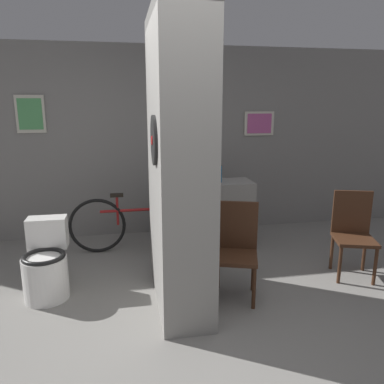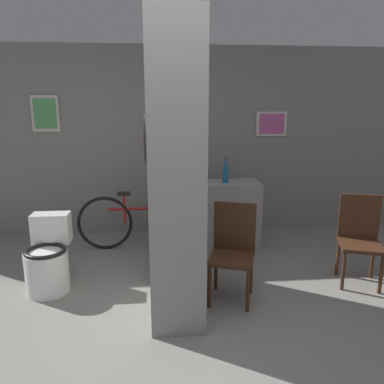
% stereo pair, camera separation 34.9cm
% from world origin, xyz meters
% --- Properties ---
extents(ground_plane, '(14.00, 14.00, 0.00)m').
position_xyz_m(ground_plane, '(0.00, 0.00, 0.00)').
color(ground_plane, gray).
extents(wall_back, '(8.00, 0.09, 2.60)m').
position_xyz_m(wall_back, '(-0.00, 2.63, 1.30)').
color(wall_back, gray).
rests_on(wall_back, ground_plane).
extents(pillar_center, '(0.47, 1.30, 2.60)m').
position_xyz_m(pillar_center, '(0.03, 0.65, 1.30)').
color(pillar_center, gray).
rests_on(pillar_center, ground_plane).
extents(counter_shelf, '(1.22, 0.44, 0.87)m').
position_xyz_m(counter_shelf, '(0.54, 1.87, 0.44)').
color(counter_shelf, gray).
rests_on(counter_shelf, ground_plane).
extents(toilet, '(0.42, 0.58, 0.73)m').
position_xyz_m(toilet, '(-1.23, 0.93, 0.31)').
color(toilet, white).
rests_on(toilet, ground_plane).
extents(chair_near_pillar, '(0.51, 0.51, 0.92)m').
position_xyz_m(chair_near_pillar, '(0.58, 0.62, 0.50)').
color(chair_near_pillar, '#422616').
rests_on(chair_near_pillar, ground_plane).
extents(chair_by_doorway, '(0.51, 0.51, 0.92)m').
position_xyz_m(chair_by_doorway, '(1.96, 0.82, 0.50)').
color(chair_by_doorway, '#422616').
rests_on(chair_by_doorway, ground_plane).
extents(bicycle, '(1.71, 0.42, 0.75)m').
position_xyz_m(bicycle, '(-0.29, 1.95, 0.36)').
color(bicycle, black).
rests_on(bicycle, ground_plane).
extents(bottle_tall, '(0.07, 0.07, 0.33)m').
position_xyz_m(bottle_tall, '(0.72, 1.83, 0.99)').
color(bottle_tall, '#19598C').
rests_on(bottle_tall, counter_shelf).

